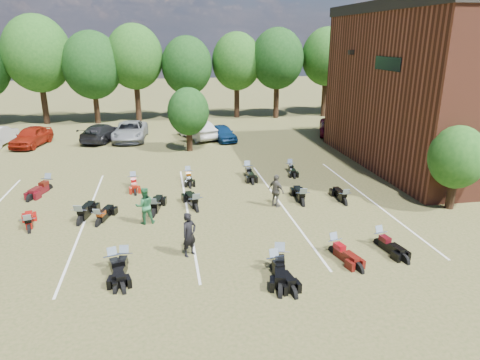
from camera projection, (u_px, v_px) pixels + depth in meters
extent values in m
plane|color=brown|center=(257.00, 232.00, 19.64)|extent=(160.00, 160.00, 0.00)
imported|color=maroon|center=(31.00, 136.00, 35.00)|extent=(2.87, 4.99, 1.60)
imported|color=gray|center=(130.00, 131.00, 37.05)|extent=(3.03, 5.87, 1.58)
imported|color=black|center=(102.00, 132.00, 36.74)|extent=(3.77, 5.52, 1.48)
imported|color=#0B264E|center=(223.00, 133.00, 36.89)|extent=(2.35, 4.18, 1.34)
imported|color=#A3A39E|center=(197.00, 130.00, 37.53)|extent=(3.35, 5.14, 1.60)
imported|color=#520415|center=(334.00, 127.00, 38.98)|extent=(4.24, 6.00, 1.52)
imported|color=#3A3A40|center=(368.00, 127.00, 39.32)|extent=(2.20, 4.97, 1.42)
imported|color=black|center=(189.00, 234.00, 17.24)|extent=(0.81, 0.76, 1.85)
imported|color=#26663B|center=(145.00, 206.00, 20.27)|extent=(0.97, 0.81, 1.81)
imported|color=#504D44|center=(276.00, 191.00, 22.29)|extent=(0.92, 1.10, 1.76)
cube|color=black|center=(351.00, 52.00, 30.07)|extent=(0.30, 0.40, 0.30)
cube|color=black|center=(388.00, 64.00, 25.58)|extent=(0.06, 3.00, 0.80)
cylinder|color=black|center=(41.00, 105.00, 43.32)|extent=(0.58, 0.58, 4.08)
ellipsoid|color=#1E4C19|center=(35.00, 61.00, 41.96)|extent=(6.00, 6.00, 6.90)
cylinder|color=black|center=(93.00, 103.00, 44.18)|extent=(0.57, 0.58, 4.08)
ellipsoid|color=#1E4C19|center=(88.00, 60.00, 42.82)|extent=(6.00, 6.00, 6.90)
cylinder|color=black|center=(142.00, 102.00, 45.03)|extent=(0.57, 0.58, 4.08)
ellipsoid|color=#1E4C19|center=(139.00, 60.00, 43.68)|extent=(6.00, 6.00, 6.90)
cylinder|color=black|center=(190.00, 101.00, 45.89)|extent=(0.58, 0.58, 4.08)
ellipsoid|color=#1E4C19|center=(188.00, 59.00, 44.53)|extent=(6.00, 6.00, 6.90)
cylinder|color=black|center=(235.00, 100.00, 46.74)|extent=(0.57, 0.58, 4.08)
ellipsoid|color=#1E4C19|center=(235.00, 59.00, 45.39)|extent=(6.00, 6.00, 6.90)
cylinder|color=black|center=(280.00, 99.00, 47.60)|extent=(0.57, 0.58, 4.08)
ellipsoid|color=#1E4C19|center=(281.00, 59.00, 46.24)|extent=(6.00, 6.00, 6.90)
cylinder|color=black|center=(322.00, 98.00, 48.46)|extent=(0.57, 0.58, 4.08)
ellipsoid|color=#1E4C19|center=(325.00, 58.00, 47.10)|extent=(6.00, 6.00, 6.90)
cylinder|color=black|center=(363.00, 96.00, 49.31)|extent=(0.58, 0.58, 4.08)
ellipsoid|color=#1E4C19|center=(367.00, 58.00, 47.96)|extent=(6.00, 6.00, 6.90)
cylinder|color=black|center=(403.00, 95.00, 50.17)|extent=(0.58, 0.58, 4.08)
ellipsoid|color=#1E4C19|center=(408.00, 58.00, 48.81)|extent=(6.00, 6.00, 6.90)
cylinder|color=black|center=(451.00, 193.00, 22.10)|extent=(0.24, 0.24, 1.71)
sphere|color=#1E4C19|center=(457.00, 157.00, 21.50)|extent=(2.80, 2.80, 2.80)
cylinder|color=black|center=(189.00, 139.00, 33.46)|extent=(0.24, 0.24, 1.90)
sphere|color=#1E4C19|center=(188.00, 111.00, 32.78)|extent=(3.20, 3.20, 3.20)
cube|color=silver|center=(86.00, 218.00, 21.07)|extent=(0.10, 14.00, 0.01)
cube|color=silver|center=(188.00, 211.00, 21.92)|extent=(0.10, 14.00, 0.01)
cube|color=silver|center=(282.00, 205.00, 22.78)|extent=(0.10, 14.00, 0.01)
cube|color=silver|center=(369.00, 199.00, 23.64)|extent=(0.10, 14.00, 0.01)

